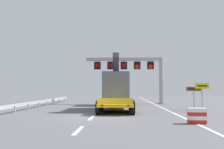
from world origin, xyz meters
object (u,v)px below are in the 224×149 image
exit_sign_yellow (202,90)px  crash_barrier_striped (197,116)px  tourist_info_sign_brown (194,92)px  heavy_haul_truck_yellow (116,89)px  overhead_lane_gantry (133,67)px

exit_sign_yellow → crash_barrier_striped: exit_sign_yellow is taller
exit_sign_yellow → tourist_info_sign_brown: bearing=90.1°
heavy_haul_truck_yellow → crash_barrier_striped: 13.09m
heavy_haul_truck_yellow → crash_barrier_striped: heavy_haul_truck_yellow is taller
exit_sign_yellow → heavy_haul_truck_yellow: bearing=154.7°
overhead_lane_gantry → crash_barrier_striped: (2.79, -19.24, -4.61)m
overhead_lane_gantry → exit_sign_yellow: (5.77, -10.93, -3.17)m
exit_sign_yellow → overhead_lane_gantry: bearing=117.8°
heavy_haul_truck_yellow → tourist_info_sign_brown: (7.88, -1.20, -0.29)m
heavy_haul_truck_yellow → crash_barrier_striped: size_ratio=13.78×
tourist_info_sign_brown → crash_barrier_striped: 11.31m
heavy_haul_truck_yellow → tourist_info_sign_brown: 7.98m
overhead_lane_gantry → heavy_haul_truck_yellow: 8.11m
overhead_lane_gantry → tourist_info_sign_brown: overhead_lane_gantry is taller
tourist_info_sign_brown → crash_barrier_striped: bearing=-105.3°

